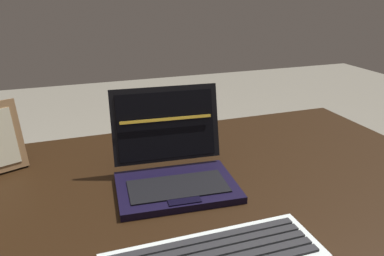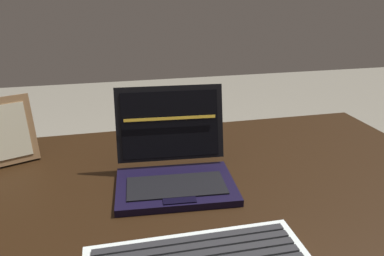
# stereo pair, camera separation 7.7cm
# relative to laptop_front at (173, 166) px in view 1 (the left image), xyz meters

# --- Properties ---
(desk) EXTENTS (1.47, 0.74, 0.73)m
(desk) POSITION_rel_laptop_front_xyz_m (-0.08, -0.02, -0.17)
(desk) COLOR black
(desk) RESTS_ON ground
(laptop_front) EXTENTS (0.27, 0.24, 0.20)m
(laptop_front) POSITION_rel_laptop_front_xyz_m (0.00, 0.00, 0.00)
(laptop_front) COLOR black
(laptop_front) RESTS_ON desk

